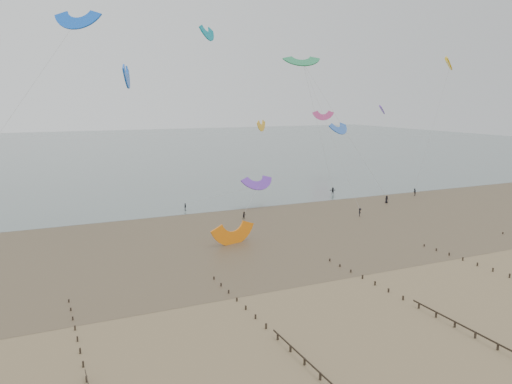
% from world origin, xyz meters
% --- Properties ---
extents(ground, '(500.00, 500.00, 0.00)m').
position_xyz_m(ground, '(0.00, 0.00, 0.00)').
color(ground, brown).
rests_on(ground, ground).
extents(sea_and_shore, '(500.00, 665.00, 0.03)m').
position_xyz_m(sea_and_shore, '(-4.08, 34.40, 0.01)').
color(sea_and_shore, '#475654').
rests_on(sea_and_shore, ground).
extents(kitesurfers, '(125.60, 23.96, 1.88)m').
position_xyz_m(kitesurfers, '(19.18, 46.83, 0.86)').
color(kitesurfers, black).
rests_on(kitesurfers, ground).
extents(grounded_kite, '(8.25, 7.14, 3.89)m').
position_xyz_m(grounded_kite, '(-5.43, 26.23, 0.00)').
color(grounded_kite, orange).
rests_on(grounded_kite, ground).
extents(kites_airborne, '(233.54, 107.75, 41.71)m').
position_xyz_m(kites_airborne, '(-20.54, 84.87, 22.81)').
color(kites_airborne, '#22824E').
rests_on(kites_airborne, ground).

